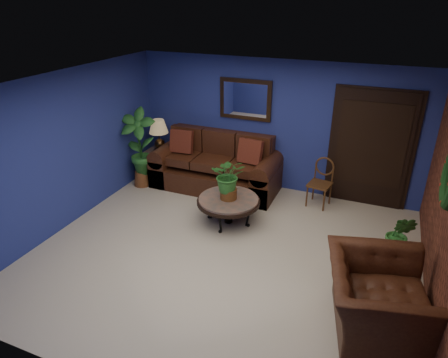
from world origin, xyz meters
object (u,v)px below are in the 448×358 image
at_px(armchair, 378,300).
at_px(table_lamp, 159,132).
at_px(coffee_table, 228,201).
at_px(end_table, 161,157).
at_px(side_chair, 321,179).
at_px(sofa, 217,169).

bearing_deg(armchair, table_lamp, 45.74).
distance_m(coffee_table, end_table, 2.33).
distance_m(coffee_table, table_lamp, 2.41).
height_order(end_table, table_lamp, table_lamp).
bearing_deg(coffee_table, side_chair, 43.80).
height_order(sofa, coffee_table, sofa).
bearing_deg(table_lamp, coffee_table, -30.60).
height_order(sofa, end_table, sofa).
height_order(table_lamp, side_chair, table_lamp).
bearing_deg(coffee_table, sofa, 120.86).
bearing_deg(side_chair, armchair, -58.00).
height_order(coffee_table, end_table, end_table).
xyz_separation_m(end_table, side_chair, (3.31, 0.06, 0.06)).
bearing_deg(end_table, coffee_table, -30.60).
relative_size(sofa, end_table, 3.92).
bearing_deg(armchair, sofa, 36.15).
xyz_separation_m(table_lamp, side_chair, (3.31, 0.06, -0.49)).
bearing_deg(sofa, table_lamp, -178.07).
xyz_separation_m(coffee_table, side_chair, (1.31, 1.25, 0.11)).
distance_m(sofa, table_lamp, 1.42).
height_order(coffee_table, side_chair, side_chair).
xyz_separation_m(sofa, coffee_table, (0.74, -1.23, 0.03)).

